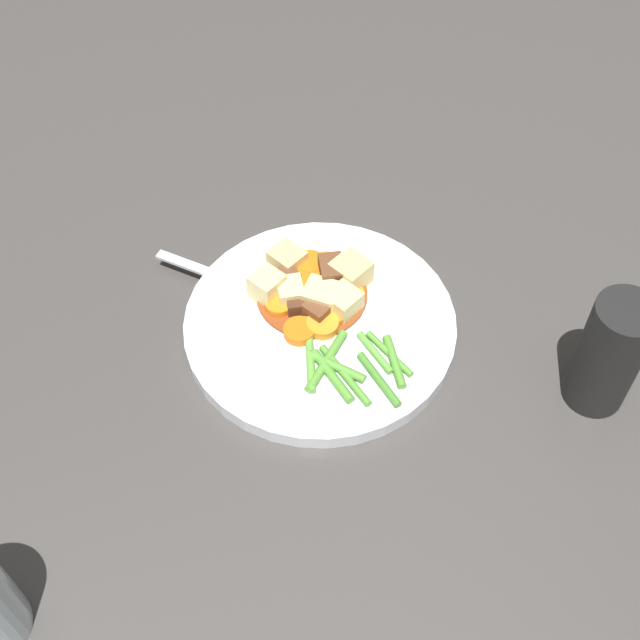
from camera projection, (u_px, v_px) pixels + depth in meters
name	position (u px, v px, depth m)	size (l,w,h in m)	color
ground_plane	(320.00, 330.00, 0.80)	(3.00, 3.00, 0.00)	#423F3D
dinner_plate	(320.00, 325.00, 0.79)	(0.26, 0.26, 0.02)	white
stew_sauce	(307.00, 295.00, 0.80)	(0.11, 0.11, 0.00)	brown
carrot_slice_0	(299.00, 331.00, 0.77)	(0.03, 0.03, 0.01)	orange
carrot_slice_1	(310.00, 265.00, 0.82)	(0.03, 0.03, 0.01)	orange
carrot_slice_2	(349.00, 295.00, 0.80)	(0.03, 0.03, 0.01)	orange
carrot_slice_3	(307.00, 281.00, 0.81)	(0.03, 0.03, 0.01)	orange
carrot_slice_4	(326.00, 267.00, 0.82)	(0.04, 0.04, 0.01)	orange
carrot_slice_5	(322.00, 325.00, 0.78)	(0.03, 0.03, 0.01)	orange
carrot_slice_6	(334.00, 317.00, 0.78)	(0.03, 0.03, 0.01)	orange
carrot_slice_7	(279.00, 305.00, 0.79)	(0.03, 0.03, 0.01)	orange
potato_chunk_0	(287.00, 260.00, 0.82)	(0.03, 0.03, 0.02)	#E5CC7A
potato_chunk_1	(351.00, 273.00, 0.80)	(0.03, 0.03, 0.03)	#E5CC7A
potato_chunk_2	(267.00, 286.00, 0.79)	(0.03, 0.03, 0.03)	#EAD68C
potato_chunk_3	(290.00, 292.00, 0.79)	(0.03, 0.02, 0.02)	#EAD68C
potato_chunk_4	(343.00, 302.00, 0.78)	(0.03, 0.03, 0.02)	#EAD68C
potato_chunk_5	(322.00, 296.00, 0.79)	(0.03, 0.03, 0.02)	#EAD68C
meat_chunk_0	(299.00, 305.00, 0.79)	(0.02, 0.02, 0.02)	#4C2B19
meat_chunk_1	(315.00, 311.00, 0.78)	(0.02, 0.02, 0.02)	brown
meat_chunk_2	(332.00, 273.00, 0.80)	(0.03, 0.02, 0.03)	brown
meat_chunk_3	(286.00, 280.00, 0.80)	(0.02, 0.02, 0.02)	brown
green_bean_0	(332.00, 367.00, 0.75)	(0.01, 0.01, 0.06)	#599E38
green_bean_1	(379.00, 379.00, 0.74)	(0.01, 0.01, 0.06)	#4C8E33
green_bean_2	(345.00, 375.00, 0.74)	(0.01, 0.01, 0.07)	#599E38
green_bean_3	(326.00, 361.00, 0.75)	(0.01, 0.01, 0.07)	#599E38
green_bean_4	(394.00, 362.00, 0.75)	(0.01, 0.01, 0.06)	#599E38
green_bean_5	(375.00, 353.00, 0.76)	(0.01, 0.01, 0.05)	#66AD42
green_bean_6	(310.00, 353.00, 0.76)	(0.01, 0.01, 0.08)	#66AD42
green_bean_7	(389.00, 354.00, 0.76)	(0.01, 0.01, 0.06)	#599E38
green_bean_8	(332.00, 376.00, 0.74)	(0.01, 0.01, 0.06)	#599E38
fork	(240.00, 284.00, 0.81)	(0.12, 0.14, 0.00)	silver
pepper_mill	(609.00, 354.00, 0.71)	(0.05, 0.05, 0.12)	black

